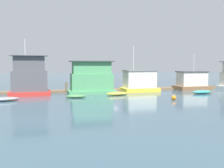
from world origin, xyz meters
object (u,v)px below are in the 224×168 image
object	(u,v)px
houseboat_green	(92,79)
mooring_post_centre	(142,84)
houseboat_yellow	(139,81)
houseboat_brown	(192,81)
houseboat_red	(30,78)
buoy_orange	(174,98)
dinghy_yellow	(117,94)
dinghy_grey	(5,99)
dinghy_teal	(202,92)
dinghy_green	(76,96)
mooring_post_far_right	(66,88)

from	to	relation	value
houseboat_green	mooring_post_centre	world-z (taller)	houseboat_green
houseboat_yellow	houseboat_brown	world-z (taller)	houseboat_yellow
houseboat_brown	mooring_post_centre	xyz separation A→B (m)	(-8.91, 1.00, -0.35)
houseboat_red	mooring_post_centre	distance (m)	17.93
houseboat_red	houseboat_yellow	bearing A→B (deg)	3.46
houseboat_yellow	buoy_orange	world-z (taller)	houseboat_yellow
dinghy_yellow	buoy_orange	xyz separation A→B (m)	(5.34, -6.46, 0.05)
houseboat_red	dinghy_yellow	size ratio (longest dim) A/B	2.40
houseboat_red	houseboat_brown	bearing A→B (deg)	2.13
dinghy_grey	dinghy_teal	world-z (taller)	dinghy_teal
houseboat_yellow	dinghy_grey	world-z (taller)	houseboat_yellow
dinghy_yellow	dinghy_teal	xyz separation A→B (m)	(12.90, -1.44, 0.01)
dinghy_yellow	mooring_post_centre	world-z (taller)	mooring_post_centre
dinghy_green	mooring_post_centre	size ratio (longest dim) A/B	1.24
dinghy_green	dinghy_yellow	world-z (taller)	dinghy_yellow
dinghy_yellow	dinghy_teal	size ratio (longest dim) A/B	0.99
dinghy_yellow	mooring_post_far_right	size ratio (longest dim) A/B	2.05
dinghy_grey	dinghy_yellow	world-z (taller)	dinghy_yellow
houseboat_brown	dinghy_grey	world-z (taller)	houseboat_brown
houseboat_red	dinghy_teal	xyz separation A→B (m)	(24.75, -4.67, -2.22)
houseboat_green	dinghy_grey	xyz separation A→B (m)	(-11.52, -5.22, -1.96)
dinghy_teal	mooring_post_centre	bearing A→B (deg)	136.38
dinghy_teal	mooring_post_far_right	distance (m)	20.62
houseboat_brown	dinghy_teal	distance (m)	6.09
houseboat_yellow	houseboat_brown	bearing A→B (deg)	-0.21
dinghy_teal	dinghy_green	bearing A→B (deg)	179.50
dinghy_teal	buoy_orange	xyz separation A→B (m)	(-7.56, -5.02, 0.04)
houseboat_brown	mooring_post_far_right	xyz separation A→B (m)	(-21.43, 1.00, -0.65)
houseboat_green	buoy_orange	world-z (taller)	houseboat_green
houseboat_red	houseboat_green	xyz separation A→B (m)	(8.86, 0.15, -0.29)
dinghy_green	mooring_post_far_right	xyz separation A→B (m)	(-0.67, 6.49, 0.58)
dinghy_green	houseboat_green	bearing A→B (deg)	57.60
houseboat_yellow	dinghy_green	world-z (taller)	houseboat_yellow
dinghy_grey	mooring_post_centre	distance (m)	21.62
dinghy_green	dinghy_yellow	size ratio (longest dim) A/B	0.83
dinghy_grey	mooring_post_centre	size ratio (longest dim) A/B	1.57
houseboat_green	houseboat_brown	bearing A→B (deg)	2.71
houseboat_red	buoy_orange	world-z (taller)	houseboat_red
dinghy_green	dinghy_teal	world-z (taller)	dinghy_teal
houseboat_brown	mooring_post_centre	distance (m)	8.98
dinghy_grey	dinghy_green	distance (m)	8.58
houseboat_red	houseboat_brown	world-z (taller)	houseboat_red
dinghy_green	dinghy_teal	size ratio (longest dim) A/B	0.82
houseboat_green	buoy_orange	distance (m)	13.03
mooring_post_centre	dinghy_grey	bearing A→B (deg)	-160.93
houseboat_green	mooring_post_centre	bearing A→B (deg)	11.69
dinghy_grey	buoy_orange	size ratio (longest dim) A/B	5.76
houseboat_red	buoy_orange	xyz separation A→B (m)	(17.19, -9.69, -2.18)
dinghy_teal	buoy_orange	bearing A→B (deg)	-146.41
houseboat_green	houseboat_brown	distance (m)	17.85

